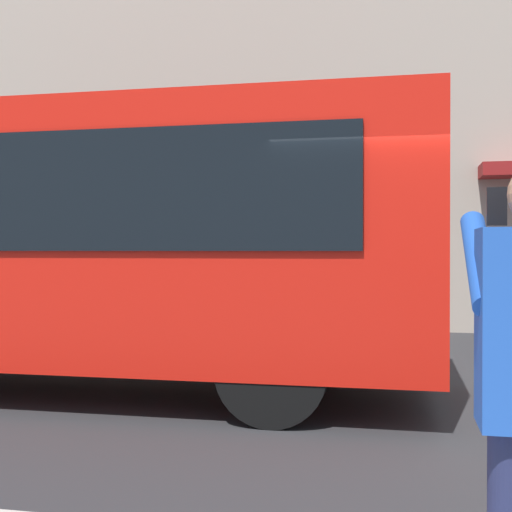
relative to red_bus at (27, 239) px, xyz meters
name	(u,v)px	position (x,y,z in m)	size (l,w,h in m)	color
ground_plane	(415,408)	(-4.28, 0.14, -1.68)	(60.00, 60.00, 0.00)	#2B2B2D
building_facade_far	(407,25)	(-4.29, -6.66, 4.30)	(28.00, 1.55, 12.00)	#A89E8E
red_bus	(27,239)	(0.00, 0.00, 0.00)	(9.05, 2.54, 3.08)	red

